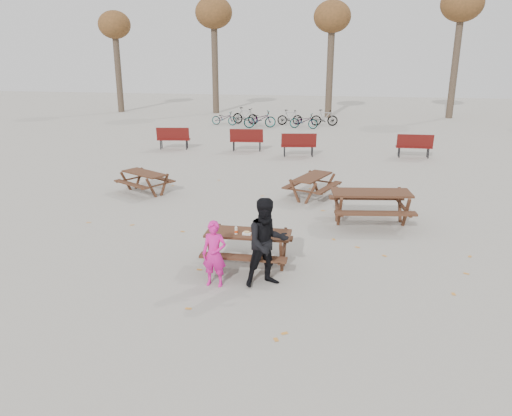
% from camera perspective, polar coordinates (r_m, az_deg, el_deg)
% --- Properties ---
extents(ground, '(80.00, 80.00, 0.00)m').
position_cam_1_polar(ground, '(10.91, -0.87, -6.61)').
color(ground, gray).
rests_on(ground, ground).
extents(main_picnic_table, '(1.80, 1.45, 0.78)m').
position_cam_1_polar(main_picnic_table, '(10.68, -0.89, -3.74)').
color(main_picnic_table, '#351C13').
rests_on(main_picnic_table, ground).
extents(food_tray, '(0.18, 0.11, 0.03)m').
position_cam_1_polar(food_tray, '(10.48, -1.07, -2.96)').
color(food_tray, white).
rests_on(food_tray, main_picnic_table).
extents(bread_roll, '(0.14, 0.06, 0.05)m').
position_cam_1_polar(bread_roll, '(10.47, -1.07, -2.75)').
color(bread_roll, tan).
rests_on(bread_roll, food_tray).
extents(soda_bottle, '(0.07, 0.07, 0.17)m').
position_cam_1_polar(soda_bottle, '(10.50, -2.29, -2.63)').
color(soda_bottle, silver).
rests_on(soda_bottle, main_picnic_table).
extents(child, '(0.51, 0.35, 1.34)m').
position_cam_1_polar(child, '(9.83, -4.79, -5.25)').
color(child, '#DB1B8B').
rests_on(child, ground).
extents(adult, '(1.09, 1.01, 1.80)m').
position_cam_1_polar(adult, '(9.73, 1.27, -3.98)').
color(adult, black).
rests_on(adult, ground).
extents(picnic_table_east, '(2.26, 1.92, 0.89)m').
position_cam_1_polar(picnic_table_east, '(13.65, 12.94, 0.04)').
color(picnic_table_east, '#351C13').
rests_on(picnic_table_east, ground).
extents(picnic_table_north, '(2.01, 1.90, 0.68)m').
position_cam_1_polar(picnic_table_north, '(16.58, -12.58, 2.85)').
color(picnic_table_north, '#351C13').
rests_on(picnic_table_north, ground).
extents(picnic_table_far, '(1.83, 2.00, 0.70)m').
position_cam_1_polar(picnic_table_far, '(15.75, 6.45, 2.43)').
color(picnic_table_far, '#351C13').
rests_on(picnic_table_far, ground).
extents(park_bench_row, '(12.32, 1.48, 1.03)m').
position_cam_1_polar(park_bench_row, '(22.36, 2.82, 7.57)').
color(park_bench_row, maroon).
rests_on(park_bench_row, ground).
extents(bicycle_row, '(7.62, 2.42, 1.01)m').
position_cam_1_polar(bicycle_row, '(30.24, 1.91, 10.21)').
color(bicycle_row, black).
rests_on(bicycle_row, ground).
extents(tree_row, '(32.17, 3.52, 8.26)m').
position_cam_1_polar(tree_row, '(34.96, 8.54, 20.48)').
color(tree_row, '#382B21').
rests_on(tree_row, ground).
extents(fallen_leaves, '(11.00, 11.00, 0.01)m').
position_cam_1_polar(fallen_leaves, '(13.14, 3.23, -2.26)').
color(fallen_leaves, orange).
rests_on(fallen_leaves, ground).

